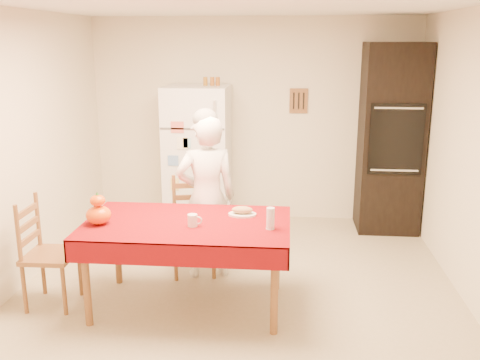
# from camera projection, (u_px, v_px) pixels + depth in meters

# --- Properties ---
(floor) EXTENTS (4.50, 4.50, 0.00)m
(floor) POSITION_uv_depth(u_px,v_px,m) (237.00, 295.00, 4.81)
(floor) COLOR tan
(floor) RESTS_ON ground
(room_shell) EXTENTS (4.02, 4.52, 2.51)m
(room_shell) POSITION_uv_depth(u_px,v_px,m) (236.00, 115.00, 4.40)
(room_shell) COLOR beige
(room_shell) RESTS_ON ground
(refrigerator) EXTENTS (0.75, 0.74, 1.70)m
(refrigerator) POSITION_uv_depth(u_px,v_px,m) (198.00, 157.00, 6.46)
(refrigerator) COLOR white
(refrigerator) RESTS_ON floor
(oven_cabinet) EXTENTS (0.70, 0.62, 2.20)m
(oven_cabinet) POSITION_uv_depth(u_px,v_px,m) (391.00, 139.00, 6.24)
(oven_cabinet) COLOR black
(oven_cabinet) RESTS_ON floor
(dining_table) EXTENTS (1.70, 1.00, 0.76)m
(dining_table) POSITION_uv_depth(u_px,v_px,m) (187.00, 230.00, 4.44)
(dining_table) COLOR brown
(dining_table) RESTS_ON floor
(chair_far) EXTENTS (0.49, 0.48, 0.95)m
(chair_far) POSITION_uv_depth(u_px,v_px,m) (193.00, 221.00, 5.21)
(chair_far) COLOR brown
(chair_far) RESTS_ON floor
(chair_left) EXTENTS (0.40, 0.42, 0.95)m
(chair_left) POSITION_uv_depth(u_px,v_px,m) (43.00, 249.00, 4.52)
(chair_left) COLOR brown
(chair_left) RESTS_ON floor
(seated_woman) EXTENTS (0.65, 0.52, 1.57)m
(seated_woman) POSITION_uv_depth(u_px,v_px,m) (206.00, 198.00, 5.02)
(seated_woman) COLOR white
(seated_woman) RESTS_ON floor
(coffee_mug) EXTENTS (0.08, 0.08, 0.10)m
(coffee_mug) POSITION_uv_depth(u_px,v_px,m) (193.00, 220.00, 4.30)
(coffee_mug) COLOR silver
(coffee_mug) RESTS_ON dining_table
(pumpkin_lower) EXTENTS (0.20, 0.20, 0.15)m
(pumpkin_lower) POSITION_uv_depth(u_px,v_px,m) (99.00, 215.00, 4.35)
(pumpkin_lower) COLOR #CF4904
(pumpkin_lower) RESTS_ON dining_table
(pumpkin_upper) EXTENTS (0.12, 0.12, 0.09)m
(pumpkin_upper) POSITION_uv_depth(u_px,v_px,m) (98.00, 201.00, 4.32)
(pumpkin_upper) COLOR #E56505
(pumpkin_upper) RESTS_ON pumpkin_lower
(wine_glass) EXTENTS (0.07, 0.07, 0.18)m
(wine_glass) POSITION_uv_depth(u_px,v_px,m) (270.00, 218.00, 4.23)
(wine_glass) COLOR silver
(wine_glass) RESTS_ON dining_table
(bread_plate) EXTENTS (0.24, 0.24, 0.02)m
(bread_plate) POSITION_uv_depth(u_px,v_px,m) (242.00, 214.00, 4.58)
(bread_plate) COLOR silver
(bread_plate) RESTS_ON dining_table
(bread_loaf) EXTENTS (0.18, 0.10, 0.06)m
(bread_loaf) POSITION_uv_depth(u_px,v_px,m) (242.00, 210.00, 4.57)
(bread_loaf) COLOR tan
(bread_loaf) RESTS_ON bread_plate
(spice_jar_left) EXTENTS (0.05, 0.05, 0.10)m
(spice_jar_left) POSITION_uv_depth(u_px,v_px,m) (205.00, 81.00, 6.27)
(spice_jar_left) COLOR #97641B
(spice_jar_left) RESTS_ON refrigerator
(spice_jar_mid) EXTENTS (0.05, 0.05, 0.10)m
(spice_jar_mid) POSITION_uv_depth(u_px,v_px,m) (212.00, 81.00, 6.26)
(spice_jar_mid) COLOR #97541B
(spice_jar_mid) RESTS_ON refrigerator
(spice_jar_right) EXTENTS (0.05, 0.05, 0.10)m
(spice_jar_right) POSITION_uv_depth(u_px,v_px,m) (218.00, 81.00, 6.26)
(spice_jar_right) COLOR #92521A
(spice_jar_right) RESTS_ON refrigerator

